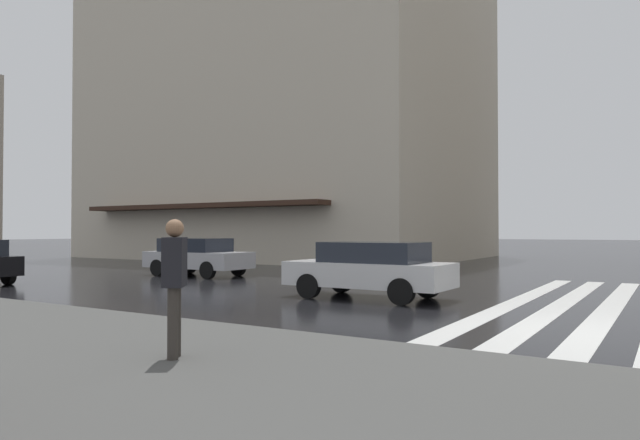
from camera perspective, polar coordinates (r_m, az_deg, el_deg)
name	(u,v)px	position (r m, az deg, el deg)	size (l,w,h in m)	color
ground_plane	(582,333)	(10.56, 24.61, -10.18)	(220.00, 220.00, 0.00)	black
haussmann_block_mid	(290,98)	(38.80, -2.96, 12.05)	(17.62, 22.84, 21.47)	beige
car_white	(370,268)	(14.42, 4.99, -4.79)	(1.85, 4.10, 1.41)	silver
car_silver	(197,256)	(21.99, -12.11, -3.49)	(1.85, 4.10, 1.41)	#B7B7BC
pedestrian_far_down_pavement	(175,276)	(7.20, -14.26, -5.44)	(0.47, 0.43, 1.68)	black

